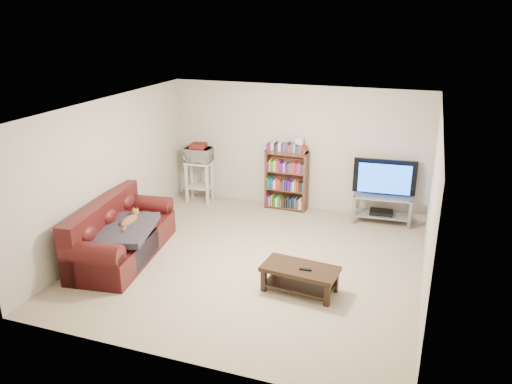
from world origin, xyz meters
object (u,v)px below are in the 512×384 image
at_px(tv_stand, 382,204).
at_px(bookshelf, 286,179).
at_px(coffee_table, 300,274).
at_px(sofa, 118,237).

xyz_separation_m(tv_stand, bookshelf, (-1.84, 0.07, 0.26)).
relative_size(coffee_table, bookshelf, 0.91).
bearing_deg(coffee_table, tv_stand, 79.97).
xyz_separation_m(coffee_table, tv_stand, (0.81, 2.86, 0.09)).
xyz_separation_m(coffee_table, bookshelf, (-1.03, 2.92, 0.35)).
bearing_deg(sofa, tv_stand, 28.39).
distance_m(coffee_table, bookshelf, 3.12).
height_order(sofa, tv_stand, sofa).
bearing_deg(bookshelf, tv_stand, -0.88).
relative_size(coffee_table, tv_stand, 1.00).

